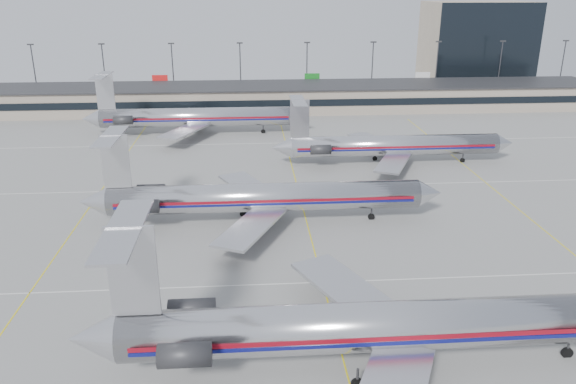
{
  "coord_description": "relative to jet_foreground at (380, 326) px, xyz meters",
  "views": [
    {
      "loc": [
        -7.47,
        -41.68,
        29.3
      ],
      "look_at": [
        -2.51,
        25.54,
        4.5
      ],
      "focal_mm": 35.0,
      "sensor_mm": 36.0,
      "label": 1
    }
  ],
  "objects": [
    {
      "name": "ground",
      "position": [
        -2.66,
        4.02,
        -3.83
      ],
      "size": [
        260.0,
        260.0,
        0.0
      ],
      "primitive_type": "plane",
      "color": "gray",
      "rests_on": "ground"
    },
    {
      "name": "apron_markings",
      "position": [
        -2.66,
        14.02,
        -3.82
      ],
      "size": [
        160.0,
        0.15,
        0.02
      ],
      "primitive_type": "cube",
      "color": "silver",
      "rests_on": "ground"
    },
    {
      "name": "jet_foreground",
      "position": [
        0.0,
        0.0,
        0.0
      ],
      "size": [
        50.47,
        29.72,
        13.21
      ],
      "color": "silver",
      "rests_on": "ground"
    },
    {
      "name": "jet_second_row",
      "position": [
        -9.01,
        30.42,
        -0.26
      ],
      "size": [
        47.03,
        27.69,
        12.31
      ],
      "color": "silver",
      "rests_on": "ground"
    },
    {
      "name": "terminal",
      "position": [
        -2.66,
        102.0,
        -0.67
      ],
      "size": [
        162.0,
        17.0,
        6.25
      ],
      "color": "gray",
      "rests_on": "ground"
    },
    {
      "name": "light_mast_row",
      "position": [
        -2.66,
        116.02,
        4.75
      ],
      "size": [
        163.6,
        0.4,
        15.28
      ],
      "color": "#38383D",
      "rests_on": "ground"
    },
    {
      "name": "jet_third_row",
      "position": [
        14.37,
        54.76,
        -0.45
      ],
      "size": [
        42.56,
        26.18,
        11.64
      ],
      "color": "silver",
      "rests_on": "ground"
    },
    {
      "name": "distant_building",
      "position": [
        59.34,
        132.02,
        8.67
      ],
      "size": [
        30.0,
        20.0,
        25.0
      ],
      "primitive_type": "cube",
      "color": "tan",
      "rests_on": "ground"
    },
    {
      "name": "jet_back_row",
      "position": [
        -21.45,
        78.22,
        -0.12
      ],
      "size": [
        46.82,
        28.8,
        12.8
      ],
      "color": "silver",
      "rests_on": "ground"
    }
  ]
}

